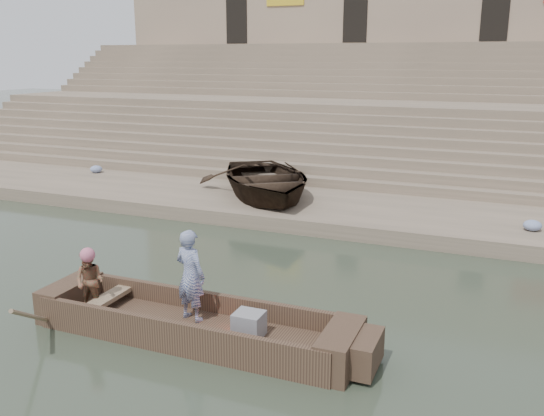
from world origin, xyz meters
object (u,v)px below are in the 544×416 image
Objects in this scene: rowing_man at (90,281)px; beached_rowboat at (265,179)px; standing_man at (190,275)px; television at (248,324)px; main_rowboat at (193,331)px.

beached_rowboat reaches higher than rowing_man.
standing_man reaches higher than television.
television is (1.02, 0.00, 0.31)m from main_rowboat.
beached_rowboat reaches higher than television.
standing_man is 8.34m from beached_rowboat.
television is 0.09× the size of beached_rowboat.
standing_man is at bearing 122.64° from main_rowboat.
beached_rowboat is (-2.18, 8.28, 0.82)m from main_rowboat.
standing_man is 1.31m from television.
rowing_man reaches higher than main_rowboat.
main_rowboat is 2.05m from rowing_man.
rowing_man is 2.38× the size of television.
main_rowboat is 0.94m from standing_man.
television is (2.96, 0.17, -0.35)m from rowing_man.
main_rowboat is 10.87× the size of television.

